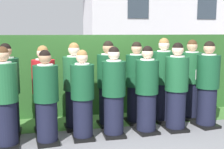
# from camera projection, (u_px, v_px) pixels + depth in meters

# --- Properties ---
(ground_plane) EXTENTS (60.00, 60.00, 0.00)m
(ground_plane) POSITION_uv_depth(u_px,v_px,m) (115.00, 135.00, 5.07)
(ground_plane) COLOR slate
(student_front_row_0) EXTENTS (0.42, 0.51, 1.60)m
(student_front_row_0) POSITION_uv_depth(u_px,v_px,m) (5.00, 100.00, 4.47)
(student_front_row_0) COLOR black
(student_front_row_0) RESTS_ON ground
(student_front_row_1) EXTENTS (0.40, 0.51, 1.54)m
(student_front_row_1) POSITION_uv_depth(u_px,v_px,m) (46.00, 100.00, 4.62)
(student_front_row_1) COLOR black
(student_front_row_1) RESTS_ON ground
(student_front_row_2) EXTENTS (0.40, 0.49, 1.53)m
(student_front_row_2) POSITION_uv_depth(u_px,v_px,m) (83.00, 97.00, 4.83)
(student_front_row_2) COLOR black
(student_front_row_2) RESTS_ON ground
(student_front_row_3) EXTENTS (0.41, 0.49, 1.57)m
(student_front_row_3) POSITION_uv_depth(u_px,v_px,m) (114.00, 94.00, 4.96)
(student_front_row_3) COLOR black
(student_front_row_3) RESTS_ON ground
(student_front_row_4) EXTENTS (0.42, 0.52, 1.58)m
(student_front_row_4) POSITION_uv_depth(u_px,v_px,m) (147.00, 92.00, 5.13)
(student_front_row_4) COLOR black
(student_front_row_4) RESTS_ON ground
(student_front_row_5) EXTENTS (0.42, 0.48, 1.63)m
(student_front_row_5) POSITION_uv_depth(u_px,v_px,m) (176.00, 89.00, 5.27)
(student_front_row_5) COLOR black
(student_front_row_5) RESTS_ON ground
(student_front_row_6) EXTENTS (0.45, 0.55, 1.65)m
(student_front_row_6) POSITION_uv_depth(u_px,v_px,m) (207.00, 86.00, 5.46)
(student_front_row_6) COLOR black
(student_front_row_6) RESTS_ON ground
(student_rear_row_0) EXTENTS (0.42, 0.51, 1.63)m
(student_rear_row_0) POSITION_uv_depth(u_px,v_px,m) (8.00, 92.00, 5.01)
(student_rear_row_0) COLOR black
(student_rear_row_0) RESTS_ON ground
(student_in_red_blazer) EXTENTS (0.43, 0.50, 1.58)m
(student_in_red_blazer) POSITION_uv_depth(u_px,v_px,m) (44.00, 92.00, 5.15)
(student_in_red_blazer) COLOR black
(student_in_red_blazer) RESTS_ON ground
(student_rear_row_2) EXTENTS (0.42, 0.53, 1.62)m
(student_rear_row_2) POSITION_uv_depth(u_px,v_px,m) (75.00, 88.00, 5.34)
(student_rear_row_2) COLOR black
(student_rear_row_2) RESTS_ON ground
(student_rear_row_3) EXTENTS (0.43, 0.53, 1.65)m
(student_rear_row_3) POSITION_uv_depth(u_px,v_px,m) (108.00, 86.00, 5.52)
(student_rear_row_3) COLOR black
(student_rear_row_3) RESTS_ON ground
(student_rear_row_4) EXTENTS (0.42, 0.52, 1.63)m
(student_rear_row_4) POSITION_uv_depth(u_px,v_px,m) (136.00, 85.00, 5.69)
(student_rear_row_4) COLOR black
(student_rear_row_4) RESTS_ON ground
(student_rear_row_5) EXTENTS (0.45, 0.56, 1.70)m
(student_rear_row_5) POSITION_uv_depth(u_px,v_px,m) (163.00, 82.00, 5.80)
(student_rear_row_5) COLOR black
(student_rear_row_5) RESTS_ON ground
(student_rear_row_6) EXTENTS (0.43, 0.52, 1.66)m
(student_rear_row_6) POSITION_uv_depth(u_px,v_px,m) (191.00, 81.00, 5.99)
(student_rear_row_6) COLOR black
(student_rear_row_6) RESTS_ON ground
(hedge) EXTENTS (10.81, 0.70, 1.75)m
(hedge) POSITION_uv_depth(u_px,v_px,m) (99.00, 73.00, 6.56)
(hedge) COLOR #285623
(hedge) RESTS_ON ground
(lawn_strip) EXTENTS (10.81, 0.90, 0.01)m
(lawn_strip) POSITION_uv_depth(u_px,v_px,m) (106.00, 120.00, 5.91)
(lawn_strip) COLOR #477A38
(lawn_strip) RESTS_ON ground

